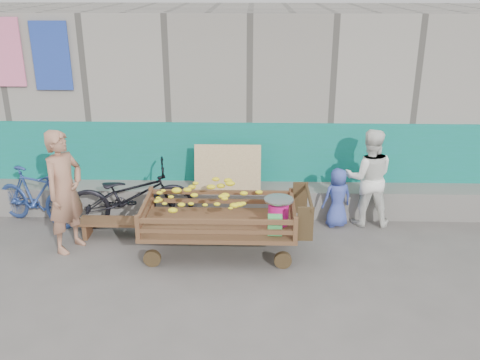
{
  "coord_description": "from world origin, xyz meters",
  "views": [
    {
      "loc": [
        0.69,
        -5.33,
        3.53
      ],
      "look_at": [
        0.51,
        1.2,
        1.0
      ],
      "focal_mm": 40.0,
      "sensor_mm": 36.0,
      "label": 1
    }
  ],
  "objects_px": {
    "banana_cart": "(216,210)",
    "bicycle_blue": "(36,196)",
    "bicycle_dark": "(130,196)",
    "bench": "(116,224)",
    "child": "(337,198)",
    "vendor_man": "(65,192)",
    "woman": "(369,178)"
  },
  "relations": [
    {
      "from": "banana_cart",
      "to": "vendor_man",
      "type": "distance_m",
      "value": 2.01
    },
    {
      "from": "bench",
      "to": "bicycle_dark",
      "type": "relative_size",
      "value": 0.56
    },
    {
      "from": "bicycle_blue",
      "to": "child",
      "type": "bearing_deg",
      "value": -66.4
    },
    {
      "from": "child",
      "to": "woman",
      "type": "bearing_deg",
      "value": 173.24
    },
    {
      "from": "woman",
      "to": "bench",
      "type": "bearing_deg",
      "value": 12.14
    },
    {
      "from": "banana_cart",
      "to": "bicycle_dark",
      "type": "bearing_deg",
      "value": 148.43
    },
    {
      "from": "banana_cart",
      "to": "woman",
      "type": "xyz_separation_m",
      "value": [
        2.18,
        0.99,
        0.1
      ]
    },
    {
      "from": "bench",
      "to": "bicycle_blue",
      "type": "distance_m",
      "value": 1.35
    },
    {
      "from": "banana_cart",
      "to": "bench",
      "type": "height_order",
      "value": "banana_cart"
    },
    {
      "from": "banana_cart",
      "to": "woman",
      "type": "relative_size",
      "value": 1.5
    },
    {
      "from": "bench",
      "to": "child",
      "type": "distance_m",
      "value": 3.24
    },
    {
      "from": "banana_cart",
      "to": "bench",
      "type": "relative_size",
      "value": 2.13
    },
    {
      "from": "bicycle_dark",
      "to": "bicycle_blue",
      "type": "relative_size",
      "value": 1.25
    },
    {
      "from": "child",
      "to": "bicycle_dark",
      "type": "xyz_separation_m",
      "value": [
        -3.05,
        -0.09,
        0.03
      ]
    },
    {
      "from": "banana_cart",
      "to": "bicycle_blue",
      "type": "relative_size",
      "value": 1.5
    },
    {
      "from": "bicycle_blue",
      "to": "woman",
      "type": "bearing_deg",
      "value": -65.43
    },
    {
      "from": "bench",
      "to": "woman",
      "type": "xyz_separation_m",
      "value": [
        3.65,
        0.54,
        0.55
      ]
    },
    {
      "from": "bench",
      "to": "woman",
      "type": "relative_size",
      "value": 0.7
    },
    {
      "from": "bicycle_dark",
      "to": "woman",
      "type": "bearing_deg",
      "value": -98.27
    },
    {
      "from": "bicycle_dark",
      "to": "bicycle_blue",
      "type": "distance_m",
      "value": 1.42
    },
    {
      "from": "bench",
      "to": "bicycle_dark",
      "type": "bearing_deg",
      "value": 67.33
    },
    {
      "from": "bench",
      "to": "woman",
      "type": "distance_m",
      "value": 3.73
    },
    {
      "from": "banana_cart",
      "to": "child",
      "type": "xyz_separation_m",
      "value": [
        1.73,
        0.9,
        -0.19
      ]
    },
    {
      "from": "bench",
      "to": "bicycle_dark",
      "type": "xyz_separation_m",
      "value": [
        0.15,
        0.36,
        0.29
      ]
    },
    {
      "from": "woman",
      "to": "child",
      "type": "height_order",
      "value": "woman"
    },
    {
      "from": "bench",
      "to": "woman",
      "type": "height_order",
      "value": "woman"
    },
    {
      "from": "bicycle_blue",
      "to": "vendor_man",
      "type": "bearing_deg",
      "value": -112.8
    },
    {
      "from": "bicycle_blue",
      "to": "banana_cart",
      "type": "bearing_deg",
      "value": -84.22
    },
    {
      "from": "vendor_man",
      "to": "bicycle_dark",
      "type": "bearing_deg",
      "value": -18.29
    },
    {
      "from": "woman",
      "to": "bicycle_dark",
      "type": "relative_size",
      "value": 0.8
    },
    {
      "from": "bench",
      "to": "woman",
      "type": "bearing_deg",
      "value": 8.44
    },
    {
      "from": "banana_cart",
      "to": "bicycle_dark",
      "type": "height_order",
      "value": "bicycle_dark"
    }
  ]
}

